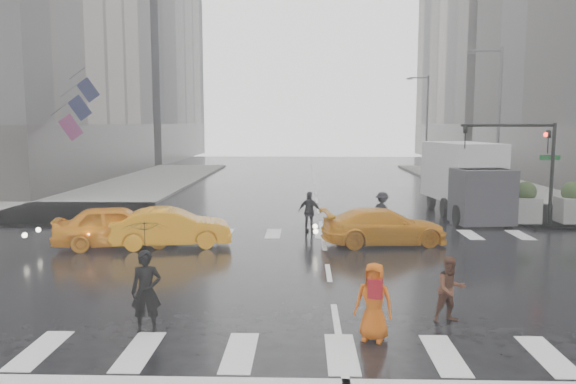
{
  "coord_description": "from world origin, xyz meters",
  "views": [
    {
      "loc": [
        -0.74,
        -16.54,
        4.48
      ],
      "look_at": [
        -1.28,
        2.0,
        2.21
      ],
      "focal_mm": 35.0,
      "sensor_mm": 36.0,
      "label": 1
    }
  ],
  "objects_px": {
    "traffic_signal_pole": "(530,153)",
    "taxi_front": "(118,226)",
    "taxi_mid": "(172,228)",
    "pedestrian_brown": "(450,289)",
    "box_truck": "(467,178)",
    "pedestrian_orange": "(374,301)"
  },
  "relations": [
    {
      "from": "traffic_signal_pole",
      "to": "taxi_front",
      "type": "height_order",
      "value": "traffic_signal_pole"
    },
    {
      "from": "traffic_signal_pole",
      "to": "taxi_front",
      "type": "xyz_separation_m",
      "value": [
        -16.56,
        -4.57,
        -2.45
      ]
    },
    {
      "from": "taxi_front",
      "to": "taxi_mid",
      "type": "relative_size",
      "value": 1.04
    },
    {
      "from": "taxi_front",
      "to": "taxi_mid",
      "type": "distance_m",
      "value": 1.97
    },
    {
      "from": "pedestrian_brown",
      "to": "taxi_mid",
      "type": "bearing_deg",
      "value": 122.54
    },
    {
      "from": "box_truck",
      "to": "taxi_front",
      "type": "bearing_deg",
      "value": -162.05
    },
    {
      "from": "taxi_front",
      "to": "traffic_signal_pole",
      "type": "bearing_deg",
      "value": -89.02
    },
    {
      "from": "traffic_signal_pole",
      "to": "pedestrian_brown",
      "type": "height_order",
      "value": "traffic_signal_pole"
    },
    {
      "from": "pedestrian_brown",
      "to": "box_truck",
      "type": "xyz_separation_m",
      "value": [
        4.53,
        14.71,
        1.14
      ]
    },
    {
      "from": "pedestrian_brown",
      "to": "taxi_mid",
      "type": "relative_size",
      "value": 0.35
    },
    {
      "from": "traffic_signal_pole",
      "to": "pedestrian_brown",
      "type": "bearing_deg",
      "value": -117.94
    },
    {
      "from": "taxi_front",
      "to": "taxi_mid",
      "type": "xyz_separation_m",
      "value": [
        1.97,
        0.05,
        -0.06
      ]
    },
    {
      "from": "taxi_front",
      "to": "box_truck",
      "type": "bearing_deg",
      "value": -78.46
    },
    {
      "from": "traffic_signal_pole",
      "to": "pedestrian_brown",
      "type": "xyz_separation_m",
      "value": [
        -6.43,
        -12.13,
        -2.46
      ]
    },
    {
      "from": "pedestrian_orange",
      "to": "taxi_mid",
      "type": "relative_size",
      "value": 0.38
    },
    {
      "from": "traffic_signal_pole",
      "to": "box_truck",
      "type": "relative_size",
      "value": 0.67
    },
    {
      "from": "taxi_mid",
      "to": "box_truck",
      "type": "distance_m",
      "value": 14.59
    },
    {
      "from": "pedestrian_brown",
      "to": "pedestrian_orange",
      "type": "height_order",
      "value": "pedestrian_orange"
    },
    {
      "from": "pedestrian_brown",
      "to": "pedestrian_orange",
      "type": "bearing_deg",
      "value": -163.1
    },
    {
      "from": "pedestrian_orange",
      "to": "taxi_mid",
      "type": "height_order",
      "value": "pedestrian_orange"
    },
    {
      "from": "taxi_mid",
      "to": "box_truck",
      "type": "xyz_separation_m",
      "value": [
        12.69,
        7.1,
        1.18
      ]
    },
    {
      "from": "pedestrian_brown",
      "to": "taxi_front",
      "type": "bearing_deg",
      "value": 128.8
    }
  ]
}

